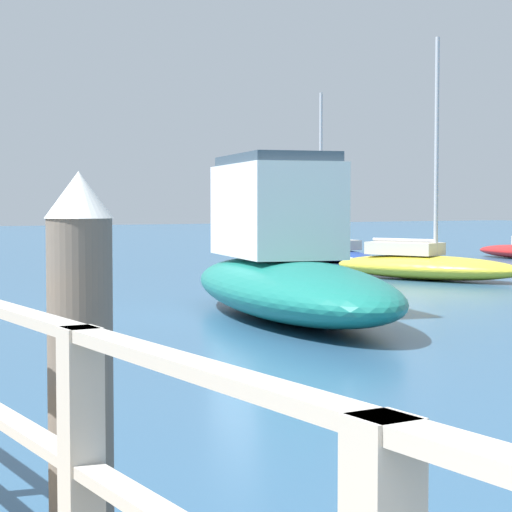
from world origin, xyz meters
TOP-DOWN VIEW (x-y plane):
  - dock_piling_near at (1.40, 4.86)m, footprint 0.29×0.29m
  - boat_3 at (8.38, 13.92)m, footprint 4.13×7.64m
  - boat_4 at (17.86, 26.05)m, footprint 2.11×4.99m
  - boat_6 at (15.41, 18.59)m, footprint 3.09×5.14m

SIDE VIEW (x-z plane):
  - boat_4 at x=17.86m, z-range -2.39..2.94m
  - boat_6 at x=15.41m, z-range -2.49..3.22m
  - boat_3 at x=8.38m, z-range -0.43..2.18m
  - dock_piling_near at x=1.40m, z-range 0.01..1.95m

